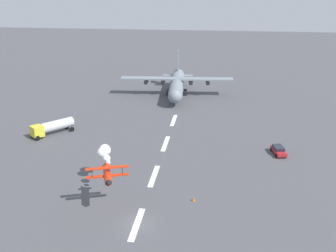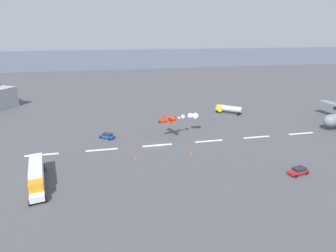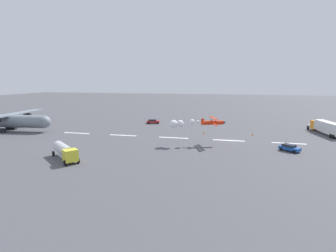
{
  "view_description": "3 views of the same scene",
  "coord_description": "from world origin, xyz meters",
  "px_view_note": "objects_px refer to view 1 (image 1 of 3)",
  "views": [
    {
      "loc": [
        -46.38,
        -10.28,
        31.3
      ],
      "look_at": [
        32.78,
        0.0,
        2.36
      ],
      "focal_mm": 43.62,
      "sensor_mm": 36.0,
      "label": 1
    },
    {
      "loc": [
        -11.59,
        -67.75,
        28.8
      ],
      "look_at": [
        3.95,
        4.93,
        3.5
      ],
      "focal_mm": 29.89,
      "sensor_mm": 36.0,
      "label": 2
    },
    {
      "loc": [
        -0.32,
        70.65,
        15.5
      ],
      "look_at": [
        16.21,
        -1.03,
        2.96
      ],
      "focal_mm": 29.46,
      "sensor_mm": 36.0,
      "label": 3
    }
  ],
  "objects_px": {
    "cargo_transport_plane": "(177,85)",
    "fuel_tanker_truck": "(52,127)",
    "stunt_biplane_red": "(105,159)",
    "traffic_cone_far": "(193,199)",
    "followme_car_yellow": "(278,150)"
  },
  "relations": [
    {
      "from": "fuel_tanker_truck",
      "to": "cargo_transport_plane",
      "type": "bearing_deg",
      "value": -34.59
    },
    {
      "from": "fuel_tanker_truck",
      "to": "stunt_biplane_red",
      "type": "bearing_deg",
      "value": -140.69
    },
    {
      "from": "traffic_cone_far",
      "to": "followme_car_yellow",
      "type": "bearing_deg",
      "value": -37.17
    },
    {
      "from": "followme_car_yellow",
      "to": "cargo_transport_plane",
      "type": "bearing_deg",
      "value": 31.95
    },
    {
      "from": "stunt_biplane_red",
      "to": "fuel_tanker_truck",
      "type": "distance_m",
      "value": 28.49
    },
    {
      "from": "fuel_tanker_truck",
      "to": "followme_car_yellow",
      "type": "height_order",
      "value": "fuel_tanker_truck"
    },
    {
      "from": "fuel_tanker_truck",
      "to": "followme_car_yellow",
      "type": "distance_m",
      "value": 46.65
    },
    {
      "from": "stunt_biplane_red",
      "to": "followme_car_yellow",
      "type": "height_order",
      "value": "stunt_biplane_red"
    },
    {
      "from": "followme_car_yellow",
      "to": "traffic_cone_far",
      "type": "xyz_separation_m",
      "value": [
        -19.39,
        14.7,
        -0.44
      ]
    },
    {
      "from": "cargo_transport_plane",
      "to": "fuel_tanker_truck",
      "type": "bearing_deg",
      "value": 145.41
    },
    {
      "from": "cargo_transport_plane",
      "to": "fuel_tanker_truck",
      "type": "xyz_separation_m",
      "value": [
        -33.27,
        22.94,
        -1.53
      ]
    },
    {
      "from": "stunt_biplane_red",
      "to": "traffic_cone_far",
      "type": "xyz_separation_m",
      "value": [
        -1.91,
        -13.82,
        -4.82
      ]
    },
    {
      "from": "stunt_biplane_red",
      "to": "fuel_tanker_truck",
      "type": "relative_size",
      "value": 1.53
    },
    {
      "from": "cargo_transport_plane",
      "to": "stunt_biplane_red",
      "type": "height_order",
      "value": "cargo_transport_plane"
    },
    {
      "from": "fuel_tanker_truck",
      "to": "followme_car_yellow",
      "type": "relative_size",
      "value": 1.8
    }
  ]
}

